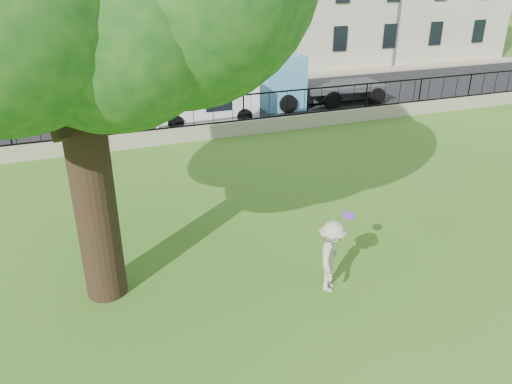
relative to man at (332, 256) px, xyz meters
name	(u,v)px	position (x,y,z in m)	size (l,w,h in m)	color
ground	(304,318)	(-0.99, -0.73, -0.84)	(120.00, 120.00, 0.00)	#366217
retaining_wall	(175,135)	(-0.99, 11.27, -0.54)	(50.00, 0.40, 0.60)	gray
iron_railing	(173,115)	(-0.99, 11.27, 0.32)	(50.00, 0.05, 1.13)	black
street	(154,113)	(-0.99, 15.97, -0.83)	(60.00, 9.00, 0.01)	black
sidewalk	(137,90)	(-0.99, 21.17, -0.78)	(60.00, 1.40, 0.12)	gray
man	(332,256)	(0.00, 0.00, 0.00)	(1.08, 0.62, 1.67)	#B7A895
frisbee	(349,216)	(0.69, 0.54, 0.61)	(0.27, 0.27, 0.03)	purple
white_van	(205,101)	(1.01, 13.67, 0.14)	(4.63, 1.81, 1.95)	silver
blue_truck	(321,78)	(7.42, 14.67, 0.50)	(6.38, 2.26, 2.67)	#58A4CF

